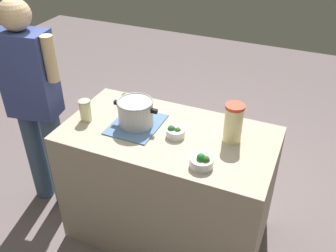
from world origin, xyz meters
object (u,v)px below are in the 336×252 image
object	(u,v)px
mason_jar	(85,110)
broccoli_bowl_front	(126,99)
broccoli_bowl_center	(202,161)
broccoli_bowl_back	(175,132)
lemonade_pitcher	(233,123)
cooking_pot	(136,112)
person_cook	(35,103)

from	to	relation	value
mason_jar	broccoli_bowl_front	bearing A→B (deg)	-114.69
broccoli_bowl_center	broccoli_bowl_back	size ratio (longest dim) A/B	1.16
lemonade_pitcher	broccoli_bowl_front	distance (m)	0.81
broccoli_bowl_front	lemonade_pitcher	bearing A→B (deg)	170.24
cooking_pot	lemonade_pitcher	world-z (taller)	lemonade_pitcher
cooking_pot	broccoli_bowl_front	xyz separation A→B (m)	(0.19, -0.22, -0.06)
broccoli_bowl_center	broccoli_bowl_back	xyz separation A→B (m)	(0.24, -0.21, -0.00)
person_cook	broccoli_bowl_back	bearing A→B (deg)	-177.96
lemonade_pitcher	broccoli_bowl_center	size ratio (longest dim) A/B	1.84
cooking_pot	broccoli_bowl_back	world-z (taller)	cooking_pot
person_cook	mason_jar	bearing A→B (deg)	177.58
broccoli_bowl_center	lemonade_pitcher	bearing A→B (deg)	-105.46
broccoli_bowl_front	broccoli_bowl_center	size ratio (longest dim) A/B	0.89
broccoli_bowl_front	person_cook	size ratio (longest dim) A/B	0.07
mason_jar	person_cook	bearing A→B (deg)	-2.42
cooking_pot	broccoli_bowl_center	world-z (taller)	cooking_pot
mason_jar	person_cook	distance (m)	0.44
cooking_pot	lemonade_pitcher	size ratio (longest dim) A/B	1.22
mason_jar	broccoli_bowl_front	size ratio (longest dim) A/B	1.21
cooking_pot	broccoli_bowl_front	size ratio (longest dim) A/B	2.53
mason_jar	broccoli_bowl_center	xyz separation A→B (m)	(-0.84, 0.15, -0.04)
cooking_pot	broccoli_bowl_center	xyz separation A→B (m)	(-0.52, 0.22, -0.06)
broccoli_bowl_front	person_cook	world-z (taller)	person_cook
broccoli_bowl_front	broccoli_bowl_back	xyz separation A→B (m)	(-0.47, 0.23, -0.00)
cooking_pot	mason_jar	world-z (taller)	cooking_pot
broccoli_bowl_front	person_cook	distance (m)	0.63
lemonade_pitcher	broccoli_bowl_back	world-z (taller)	lemonade_pitcher
lemonade_pitcher	broccoli_bowl_back	bearing A→B (deg)	16.63
lemonade_pitcher	person_cook	size ratio (longest dim) A/B	0.15
broccoli_bowl_center	broccoli_bowl_back	bearing A→B (deg)	-40.47
broccoli_bowl_back	person_cook	bearing A→B (deg)	2.04
broccoli_bowl_back	person_cook	xyz separation A→B (m)	(1.04, 0.04, -0.02)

